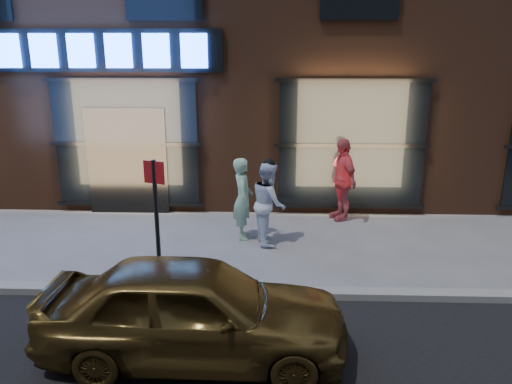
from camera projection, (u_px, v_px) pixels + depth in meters
ground at (62, 293)px, 7.79m from camera, size 90.00×90.00×0.00m
curb at (62, 289)px, 7.78m from camera, size 60.00×0.25×0.12m
man_bowtie at (243, 198)px, 9.81m from camera, size 0.47×0.64×1.63m
man_cap at (269, 203)px, 9.57m from camera, size 0.75×0.88×1.61m
passerby at (342, 179)px, 10.86m from camera, size 0.78×1.15×1.81m
gold_sedan at (194, 310)px, 6.05m from camera, size 3.74×1.55×1.27m
sign_post at (156, 214)px, 7.47m from camera, size 0.33×0.14×2.12m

